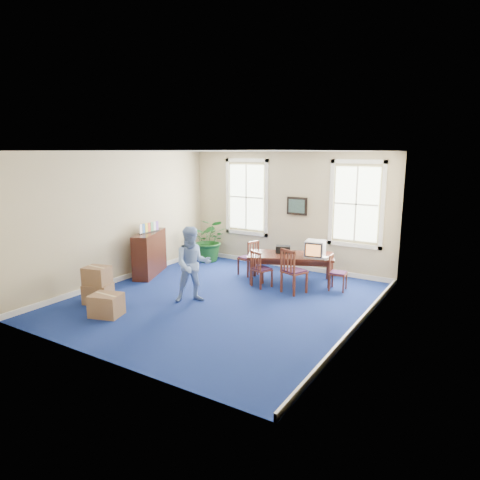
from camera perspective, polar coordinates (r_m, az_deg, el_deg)
The scene contains 25 objects.
floor at distance 9.46m, azimuth -2.45°, elevation -8.00°, with size 6.50×6.50×0.00m, color navy.
ceiling at distance 8.91m, azimuth -2.63°, elevation 11.77°, with size 6.50×6.50×0.00m, color white.
wall_back at distance 11.84m, azimuth 6.35°, elevation 3.92°, with size 6.50×6.50×0.00m, color tan.
wall_front at distance 6.67m, azimuth -18.43°, elevation -2.65°, with size 6.50×6.50×0.00m, color tan.
wall_left at distance 11.00m, azimuth -15.60°, elevation 2.97°, with size 6.50×6.50×0.00m, color tan.
wall_right at distance 7.79m, azimuth 16.03°, elevation -0.50°, with size 6.50×6.50×0.00m, color tan.
baseboard_back at distance 12.12m, azimuth 6.13°, elevation -3.33°, with size 6.00×0.04×0.12m, color white.
baseboard_left at distance 11.30m, azimuth -15.07°, elevation -4.79°, with size 0.04×6.50×0.12m, color white.
baseboard_right at distance 8.25m, azimuth 15.22°, elevation -10.99°, with size 0.04×6.50×0.12m, color white.
window_left at distance 12.40m, azimuth 0.89°, elevation 5.73°, with size 1.40×0.12×2.20m, color white, non-canonical shape.
window_right at distance 11.11m, azimuth 15.25°, elevation 4.63°, with size 1.40×0.12×2.20m, color white, non-canonical shape.
wall_picture at distance 11.65m, azimuth 7.60°, elevation 4.51°, with size 0.58×0.06×0.48m, color black, non-canonical shape.
conference_table at distance 10.69m, azimuth 6.74°, elevation -3.75°, with size 2.07×0.94×0.71m, color #3F1B12, non-canonical shape.
crt_tv at distance 10.37m, azimuth 9.98°, elevation -1.18°, with size 0.45×0.49×0.40m, color #B7B7BC, non-canonical shape.
game_console at distance 10.27m, azimuth 11.31°, elevation -2.37°, with size 0.16×0.20×0.05m, color white.
equipment_bag at distance 10.72m, azimuth 5.76°, elevation -1.25°, with size 0.36×0.23×0.18m, color black.
chair_near_left at distance 10.24m, azimuth 2.92°, elevation -3.84°, with size 0.40×0.40×0.89m, color maroon, non-canonical shape.
chair_near_right at distance 9.86m, azimuth 7.25°, elevation -4.08°, with size 0.47×0.47×1.04m, color maroon, non-canonical shape.
chair_end_left at distance 11.21m, azimuth 1.08°, elevation -2.34°, with size 0.42×0.42×0.94m, color maroon, non-canonical shape.
chair_end_right at distance 10.24m, azimuth 12.97°, elevation -4.28°, with size 0.38×0.38×0.84m, color maroon, non-canonical shape.
man at distance 9.20m, azimuth -6.33°, elevation -3.28°, with size 0.80×0.62×1.64m, color #7C9BD5.
credenza at distance 11.48m, azimuth -11.95°, elevation -1.68°, with size 0.42×1.48×1.16m, color #3F1B12.
brochure_rack at distance 11.33m, azimuth -12.02°, elevation 1.85°, with size 0.11×0.62×0.27m, color #99999E, non-canonical shape.
potted_plant at distance 12.62m, azimuth -4.06°, elevation 0.03°, with size 1.16×1.01×1.29m, color #154818.
cardboard_boxes at distance 9.56m, azimuth -17.17°, elevation -5.66°, with size 1.47×1.47×0.84m, color #885F3F, non-canonical shape.
Camera 1 is at (5.02, -7.36, 3.18)m, focal length 32.00 mm.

